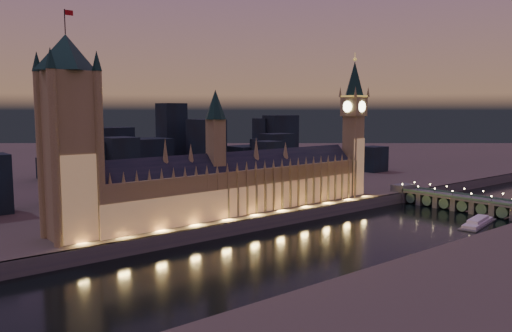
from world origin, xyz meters
TOP-DOWN VIEW (x-y plane):
  - ground_plane at (0.00, 0.00)m, footprint 2000.00×2000.00m
  - north_bank at (0.00, 520.00)m, footprint 2000.00×960.00m
  - embankment_wall at (0.00, 41.00)m, footprint 2000.00×2.50m
  - palace_of_westminster at (-2.12, 61.74)m, footprint 202.00×26.26m
  - victoria_tower at (-110.00, 61.92)m, footprint 31.68×31.68m
  - elizabeth_tower at (108.00, 61.92)m, footprint 18.00×18.00m
  - westminster_bridge at (151.07, -3.45)m, footprint 17.90×113.00m
  - river_boat at (115.89, -36.25)m, footprint 48.78×20.57m
  - city_backdrop at (34.16, 246.67)m, footprint 455.01×215.63m

SIDE VIEW (x-z plane):
  - ground_plane at x=0.00m, z-range 0.00..0.00m
  - river_boat at x=115.89m, z-range -0.69..3.81m
  - north_bank at x=0.00m, z-range 0.00..8.00m
  - embankment_wall at x=0.00m, z-range 0.00..8.00m
  - westminster_bridge at x=151.07m, z-range -1.96..13.94m
  - palace_of_westminster at x=-2.12m, z-range -12.63..65.37m
  - city_backdrop at x=34.16m, z-range -10.79..73.32m
  - victoria_tower at x=-110.00m, z-range 7.43..122.26m
  - elizabeth_tower at x=108.00m, z-range 14.31..123.67m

